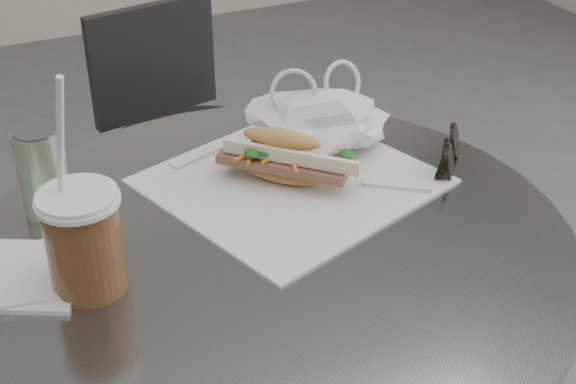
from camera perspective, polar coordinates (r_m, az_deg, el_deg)
name	(u,v)px	position (r m, az deg, el deg)	size (l,w,h in m)	color
chair_far	(192,189)	(1.89, -6.84, 0.20)	(0.39, 0.42, 0.74)	#2B2B2E
sandwich_paper	(291,181)	(1.12, 0.23, 0.81)	(0.34, 0.33, 0.00)	white
banh_mi	(283,158)	(1.10, -0.34, 2.46)	(0.22, 0.22, 0.08)	#CE864E
iced_coffee	(84,240)	(0.92, -14.32, -3.30)	(0.09, 0.09, 0.27)	brown
sunglasses	(450,153)	(1.17, 11.42, 2.71)	(0.09, 0.10, 0.05)	black
plastic_bag	(323,124)	(1.17, 2.50, 4.85)	(0.19, 0.15, 0.10)	white
napkin_stack	(27,274)	(0.98, -18.05, -5.58)	(0.18, 0.18, 0.01)	white
drink_can	(43,171)	(1.07, -17.04, 1.43)	(0.06, 0.06, 0.12)	#5A9A5E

